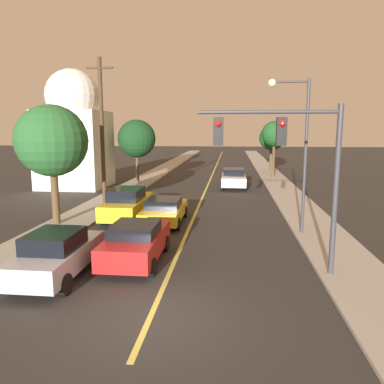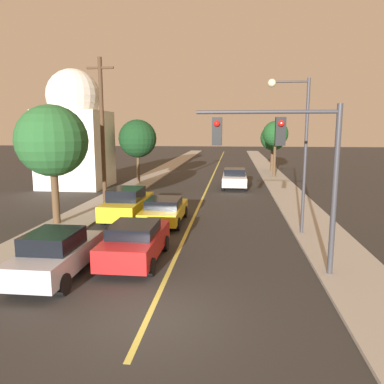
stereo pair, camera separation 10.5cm
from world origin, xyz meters
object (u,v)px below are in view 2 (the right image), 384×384
(streetlamp_right, at_px, (296,135))
(tree_right_near, at_px, (275,134))
(car_near_lane_front, at_px, (135,241))
(car_near_lane_second, at_px, (164,210))
(traffic_signal_mast, at_px, (288,154))
(domed_building_left, at_px, (75,132))
(tree_left_far, at_px, (138,139))
(tree_left_near, at_px, (52,141))
(utility_pole_left, at_px, (102,132))
(car_outer_lane_front, at_px, (56,254))
(car_outer_lane_second, at_px, (128,203))
(car_far_oncoming, at_px, (234,178))
(tree_right_far, at_px, (273,138))

(streetlamp_right, distance_m, tree_right_near, 20.98)
(car_near_lane_front, xyz_separation_m, car_near_lane_second, (0.00, 5.84, -0.07))
(traffic_signal_mast, xyz_separation_m, domed_building_left, (-14.96, 18.12, 0.53))
(tree_left_far, bearing_deg, traffic_signal_mast, -63.35)
(traffic_signal_mast, xyz_separation_m, tree_left_near, (-10.66, 5.44, 0.20))
(streetlamp_right, bearing_deg, utility_pole_left, 157.43)
(tree_right_near, bearing_deg, car_outer_lane_front, -110.00)
(utility_pole_left, relative_size, tree_right_near, 1.59)
(car_near_lane_front, bearing_deg, domed_building_left, 119.06)
(car_outer_lane_second, bearing_deg, tree_left_near, -149.43)
(car_outer_lane_front, distance_m, car_far_oncoming, 20.82)
(car_far_oncoming, distance_m, tree_right_near, 8.83)
(car_outer_lane_front, bearing_deg, utility_pole_left, 100.83)
(car_near_lane_second, height_order, tree_left_far, tree_left_far)
(utility_pole_left, relative_size, tree_left_far, 1.58)
(car_near_lane_front, relative_size, tree_right_near, 0.77)
(car_far_oncoming, xyz_separation_m, tree_right_near, (3.99, 7.03, 3.55))
(car_outer_lane_second, xyz_separation_m, car_far_oncoming, (5.85, 11.59, -0.01))
(car_near_lane_second, bearing_deg, car_outer_lane_second, 160.18)
(car_far_oncoming, bearing_deg, traffic_signal_mast, 94.93)
(car_near_lane_front, bearing_deg, car_far_oncoming, 78.67)
(car_near_lane_front, distance_m, car_outer_lane_second, 6.99)
(tree_left_near, distance_m, tree_right_far, 29.15)
(car_outer_lane_front, height_order, car_outer_lane_second, car_outer_lane_second)
(traffic_signal_mast, height_order, tree_left_far, tree_left_far)
(car_near_lane_second, height_order, tree_right_near, tree_right_near)
(utility_pole_left, distance_m, tree_right_near, 20.36)
(utility_pole_left, xyz_separation_m, tree_right_far, (12.17, 21.97, -0.85))
(car_outer_lane_front, relative_size, tree_left_far, 0.74)
(car_outer_lane_front, relative_size, car_far_oncoming, 0.88)
(tree_right_near, bearing_deg, traffic_signal_mast, -95.19)
(car_far_oncoming, height_order, domed_building_left, domed_building_left)
(tree_right_near, xyz_separation_m, domed_building_left, (-17.32, -7.82, 0.23))
(car_far_oncoming, height_order, traffic_signal_mast, traffic_signal_mast)
(car_outer_lane_second, bearing_deg, tree_left_far, 101.83)
(tree_left_near, relative_size, tree_right_far, 1.14)
(car_near_lane_front, xyz_separation_m, utility_pole_left, (-4.20, 8.69, 3.93))
(traffic_signal_mast, distance_m, domed_building_left, 23.51)
(utility_pole_left, bearing_deg, car_outer_lane_front, -79.17)
(tree_right_far, bearing_deg, car_far_oncoming, -109.14)
(traffic_signal_mast, xyz_separation_m, tree_right_far, (2.69, 31.35, -0.23))
(tree_left_near, bearing_deg, car_outer_lane_second, 30.57)
(car_near_lane_front, bearing_deg, streetlamp_right, 34.33)
(car_near_lane_front, relative_size, car_far_oncoming, 0.90)
(car_far_oncoming, bearing_deg, car_near_lane_second, 73.57)
(utility_pole_left, distance_m, tree_right_far, 25.13)
(traffic_signal_mast, height_order, tree_left_near, tree_left_near)
(car_near_lane_front, height_order, traffic_signal_mast, traffic_signal_mast)
(streetlamp_right, height_order, tree_right_near, streetlamp_right)
(car_outer_lane_second, distance_m, streetlamp_right, 9.59)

